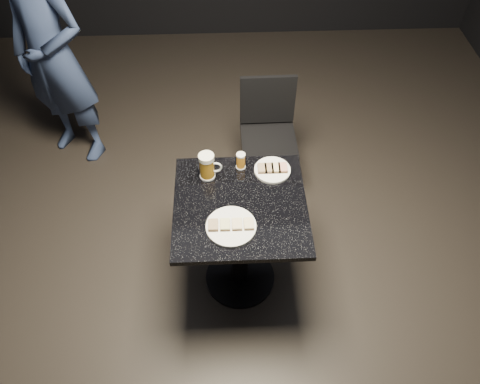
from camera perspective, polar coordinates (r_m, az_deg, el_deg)
name	(u,v)px	position (r m, az deg, el deg)	size (l,w,h in m)	color
floor	(240,278)	(3.06, 0.02, -10.44)	(6.00, 6.00, 0.00)	black
room_shell	(240,3)	(1.75, 0.03, 22.04)	(6.00, 6.00, 6.00)	black
plate_large	(231,226)	(2.35, -1.10, -4.22)	(0.25, 0.25, 0.01)	white
plate_small	(272,170)	(2.61, 3.97, 2.69)	(0.20, 0.20, 0.01)	white
patron	(52,55)	(3.55, -21.90, 15.22)	(0.62, 0.41, 1.71)	navy
table	(240,231)	(2.64, 0.02, -4.80)	(0.70, 0.70, 0.75)	black
beer_mug	(207,166)	(2.53, -4.01, 3.18)	(0.13, 0.09, 0.16)	silver
beer_tumbler	(241,161)	(2.59, 0.10, 3.84)	(0.06, 0.06, 0.10)	silver
chair	(268,130)	(3.24, 3.44, 7.53)	(0.38, 0.38, 0.86)	black
canapes_on_plate_large	(231,224)	(2.33, -1.10, -3.97)	(0.23, 0.07, 0.02)	#4C3521
canapes_on_plate_small	(273,168)	(2.60, 3.99, 2.94)	(0.16, 0.07, 0.02)	#4C3521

